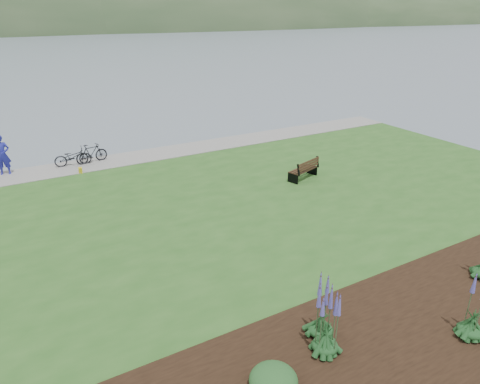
% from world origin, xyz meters
% --- Properties ---
extents(ground, '(600.00, 600.00, 0.00)m').
position_xyz_m(ground, '(0.00, 0.00, 0.00)').
color(ground, slate).
rests_on(ground, ground).
extents(lawn, '(34.00, 20.00, 0.40)m').
position_xyz_m(lawn, '(0.00, -2.00, 0.20)').
color(lawn, '#28561E').
rests_on(lawn, ground).
extents(shoreline_path, '(34.00, 2.20, 0.03)m').
position_xyz_m(shoreline_path, '(0.00, 6.90, 0.42)').
color(shoreline_path, gray).
rests_on(shoreline_path, lawn).
extents(garden_bed, '(24.00, 4.40, 0.04)m').
position_xyz_m(garden_bed, '(3.00, -9.80, 0.42)').
color(garden_bed, black).
rests_on(garden_bed, lawn).
extents(far_hillside, '(580.00, 80.00, 38.00)m').
position_xyz_m(far_hillside, '(20.00, 170.00, 0.00)').
color(far_hillside, '#324B2A').
rests_on(far_hillside, ground).
extents(park_bench, '(1.74, 1.12, 1.00)m').
position_xyz_m(park_bench, '(5.60, -0.13, 0.90)').
color(park_bench, black).
rests_on(park_bench, lawn).
extents(person, '(0.95, 0.76, 2.33)m').
position_xyz_m(person, '(-6.62, 7.50, 1.56)').
color(person, navy).
rests_on(person, lawn).
extents(bicycle_a, '(0.78, 1.85, 0.94)m').
position_xyz_m(bicycle_a, '(-3.54, 7.20, 0.87)').
color(bicycle_a, black).
rests_on(bicycle_a, lawn).
extents(bicycle_b, '(0.79, 1.73, 1.01)m').
position_xyz_m(bicycle_b, '(-2.60, 7.20, 0.90)').
color(bicycle_b, black).
rests_on(bicycle_b, lawn).
extents(pannier, '(0.21, 0.28, 0.27)m').
position_xyz_m(pannier, '(-3.44, 5.92, 0.54)').
color(pannier, gold).
rests_on(pannier, lawn).
extents(echium_0, '(0.62, 0.62, 1.97)m').
position_xyz_m(echium_0, '(2.61, -10.60, 1.17)').
color(echium_0, '#163D1C').
rests_on(echium_0, garden_bed).
extents(echium_4, '(0.62, 0.62, 2.08)m').
position_xyz_m(echium_4, '(-0.55, -8.77, 1.22)').
color(echium_4, '#163D1C').
rests_on(echium_4, garden_bed).
extents(echium_5, '(0.62, 0.62, 2.02)m').
position_xyz_m(echium_5, '(-0.81, -9.26, 1.30)').
color(echium_5, '#163D1C').
rests_on(echium_5, garden_bed).
extents(shrub_0, '(1.03, 1.03, 0.52)m').
position_xyz_m(shrub_0, '(-2.47, -9.59, 0.70)').
color(shrub_0, '#1E4C21').
rests_on(shrub_0, garden_bed).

